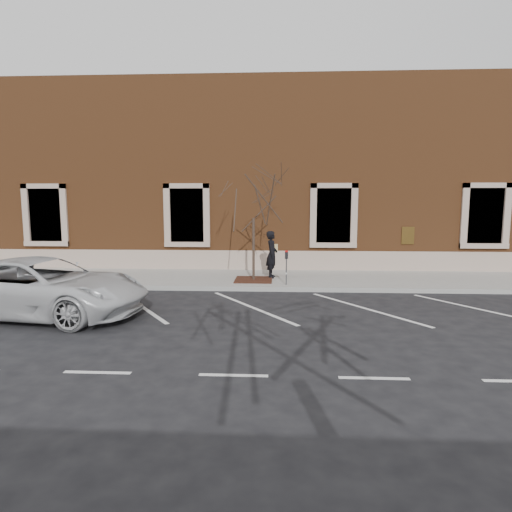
# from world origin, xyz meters

# --- Properties ---
(ground) EXTENTS (120.00, 120.00, 0.00)m
(ground) POSITION_xyz_m (0.00, 0.00, 0.00)
(ground) COLOR #28282B
(ground) RESTS_ON ground
(sidewalk_near) EXTENTS (40.00, 3.50, 0.15)m
(sidewalk_near) POSITION_xyz_m (0.00, 1.75, 0.07)
(sidewalk_near) COLOR #AAA69F
(sidewalk_near) RESTS_ON ground
(curb_near) EXTENTS (40.00, 0.12, 0.15)m
(curb_near) POSITION_xyz_m (0.00, -0.05, 0.07)
(curb_near) COLOR #9E9E99
(curb_near) RESTS_ON ground
(parking_stripes) EXTENTS (28.00, 4.40, 0.01)m
(parking_stripes) POSITION_xyz_m (0.00, -2.20, 0.00)
(parking_stripes) COLOR silver
(parking_stripes) RESTS_ON ground
(building_civic) EXTENTS (40.00, 8.62, 8.00)m
(building_civic) POSITION_xyz_m (0.00, 7.74, 4.00)
(building_civic) COLOR brown
(building_civic) RESTS_ON ground
(man) EXTENTS (0.47, 0.67, 1.74)m
(man) POSITION_xyz_m (0.53, 1.72, 1.02)
(man) COLOR black
(man) RESTS_ON sidewalk_near
(parking_meter) EXTENTS (0.11, 0.08, 1.18)m
(parking_meter) POSITION_xyz_m (1.05, 0.31, 0.97)
(parking_meter) COLOR #595B60
(parking_meter) RESTS_ON sidewalk_near
(tree_grate) EXTENTS (1.33, 1.33, 0.03)m
(tree_grate) POSITION_xyz_m (-0.12, 1.14, 0.17)
(tree_grate) COLOR #431E15
(tree_grate) RESTS_ON sidewalk_near
(sapling) EXTENTS (2.44, 2.44, 4.07)m
(sapling) POSITION_xyz_m (-0.12, 1.14, 3.00)
(sapling) COLOR #403127
(sapling) RESTS_ON sidewalk_near
(white_truck) EXTENTS (5.77, 3.21, 1.53)m
(white_truck) POSITION_xyz_m (-5.40, -3.40, 0.76)
(white_truck) COLOR silver
(white_truck) RESTS_ON ground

